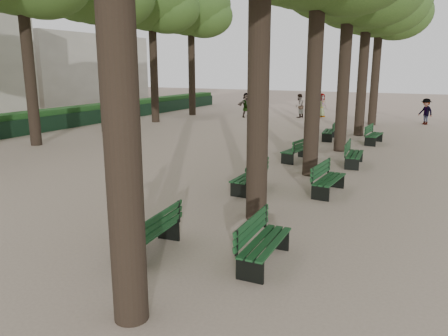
% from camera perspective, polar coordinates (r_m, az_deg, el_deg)
% --- Properties ---
extents(ground, '(120.00, 120.00, 0.00)m').
position_cam_1_polar(ground, '(9.36, -11.68, -10.59)').
color(ground, tan).
rests_on(ground, ground).
extents(tree_central_5, '(6.00, 6.00, 9.95)m').
position_cam_1_polar(tree_central_5, '(30.21, 19.83, 19.89)').
color(tree_central_5, '#33261C').
rests_on(tree_central_5, ground).
extents(tree_far_5, '(6.00, 6.00, 10.45)m').
position_cam_1_polar(tree_far_5, '(34.69, -4.37, 20.44)').
color(tree_far_5, '#33261C').
rests_on(tree_far_5, ground).
extents(bench_left_0, '(0.73, 1.84, 0.92)m').
position_cam_1_polar(bench_left_0, '(9.10, -9.62, -9.34)').
color(bench_left_0, black).
rests_on(bench_left_0, ground).
extents(bench_left_1, '(0.57, 1.80, 0.92)m').
position_cam_1_polar(bench_left_1, '(13.39, 3.31, -1.82)').
color(bench_left_1, black).
rests_on(bench_left_1, ground).
extents(bench_left_2, '(0.81, 1.86, 0.92)m').
position_cam_1_polar(bench_left_2, '(17.82, 9.37, 1.80)').
color(bench_left_2, black).
rests_on(bench_left_2, ground).
extents(bench_left_3, '(0.77, 1.85, 0.92)m').
position_cam_1_polar(bench_left_3, '(23.29, 13.53, 4.26)').
color(bench_left_3, black).
rests_on(bench_left_3, ground).
extents(bench_right_0, '(0.63, 1.82, 0.92)m').
position_cam_1_polar(bench_right_0, '(8.56, 5.33, -10.72)').
color(bench_right_0, black).
rests_on(bench_right_0, ground).
extents(bench_right_1, '(0.69, 1.83, 0.92)m').
position_cam_1_polar(bench_right_1, '(13.40, 13.51, -2.16)').
color(bench_right_1, black).
rests_on(bench_right_1, ground).
extents(bench_right_2, '(0.70, 1.84, 0.92)m').
position_cam_1_polar(bench_right_2, '(17.43, 16.63, 1.17)').
color(bench_right_2, black).
rests_on(bench_right_2, ground).
extents(bench_right_3, '(0.70, 1.84, 0.92)m').
position_cam_1_polar(bench_right_3, '(22.70, 18.99, 3.68)').
color(bench_right_3, black).
rests_on(bench_right_3, ground).
extents(man_with_map, '(0.70, 0.73, 1.64)m').
position_cam_1_polar(man_with_map, '(9.18, -12.53, -5.62)').
color(man_with_map, black).
rests_on(man_with_map, ground).
extents(pedestrian_d, '(0.82, 0.89, 1.76)m').
position_cam_1_polar(pedestrian_d, '(33.78, 12.60, 8.01)').
color(pedestrian_d, '#262628').
rests_on(pedestrian_d, ground).
extents(pedestrian_a, '(0.55, 0.91, 1.75)m').
position_cam_1_polar(pedestrian_a, '(32.98, 9.78, 8.00)').
color(pedestrian_a, '#262628').
rests_on(pedestrian_a, ground).
extents(pedestrian_b, '(1.02, 1.00, 1.69)m').
position_cam_1_polar(pedestrian_b, '(31.51, 24.84, 6.71)').
color(pedestrian_b, '#262628').
rests_on(pedestrian_b, ground).
extents(pedestrian_e, '(1.24, 1.60, 1.81)m').
position_cam_1_polar(pedestrian_e, '(32.88, 2.95, 8.22)').
color(pedestrian_e, '#262628').
rests_on(pedestrian_e, ground).
extents(fence, '(0.08, 42.00, 0.90)m').
position_cam_1_polar(fence, '(27.18, -22.74, 5.22)').
color(fence, black).
rests_on(fence, ground).
extents(hedge, '(1.20, 42.00, 1.20)m').
position_cam_1_polar(hedge, '(27.70, -23.73, 5.57)').
color(hedge, '#184518').
rests_on(hedge, ground).
extents(building_far, '(12.00, 16.00, 7.00)m').
position_cam_1_polar(building_far, '(53.10, -20.56, 12.10)').
color(building_far, '#B7B2A3').
rests_on(building_far, ground).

